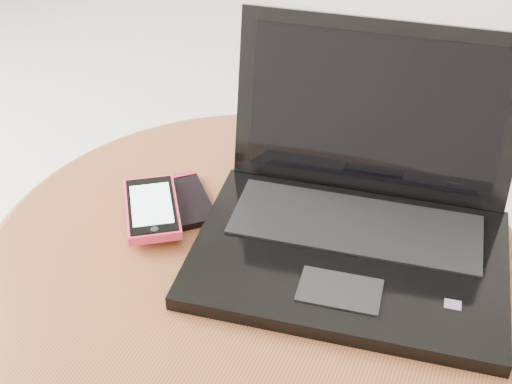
% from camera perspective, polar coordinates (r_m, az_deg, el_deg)
% --- Properties ---
extents(table, '(0.69, 0.69, 0.55)m').
position_cam_1_polar(table, '(0.97, -0.16, -9.98)').
color(table, '#502C17').
rests_on(table, ground).
extents(laptop, '(0.41, 0.36, 0.24)m').
position_cam_1_polar(laptop, '(0.89, 8.10, -1.67)').
color(laptop, black).
rests_on(laptop, table).
extents(phone_black, '(0.12, 0.12, 0.01)m').
position_cam_1_polar(phone_black, '(0.97, -5.69, -0.67)').
color(phone_black, black).
rests_on(phone_black, table).
extents(phone_pink, '(0.13, 0.14, 0.02)m').
position_cam_1_polar(phone_pink, '(0.94, -8.39, -1.31)').
color(phone_pink, '#E93152').
rests_on(phone_pink, phone_black).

